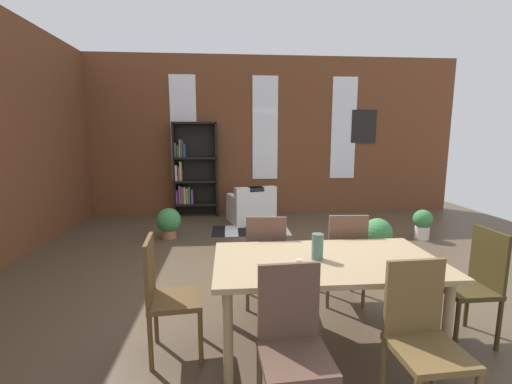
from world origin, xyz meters
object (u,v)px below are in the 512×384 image
object	(u,v)px
dining_chair_near_right	(422,335)
dining_chair_head_right	(474,281)
dining_chair_far_right	(344,255)
potted_plant_by_shelf	(377,236)
dining_table	(326,269)
potted_plant_window	(169,222)
vase_on_table	(317,246)
dining_chair_far_left	(266,257)
bookshelf_tall	(193,170)
potted_plant_corner	(423,223)
dining_chair_head_left	(166,293)
dining_chair_near_left	(293,341)
armchair_white	(251,209)

from	to	relation	value
dining_chair_near_right	dining_chair_head_right	bearing A→B (deg)	39.58
dining_chair_far_right	potted_plant_by_shelf	size ratio (longest dim) A/B	1.68
dining_table	potted_plant_window	distance (m)	3.64
dining_table	potted_plant_by_shelf	xyz separation A→B (m)	(1.31, 1.97, -0.34)
vase_on_table	dining_chair_far_left	xyz separation A→B (m)	(-0.33, 0.71, -0.34)
dining_chair_head_right	bookshelf_tall	size ratio (longest dim) A/B	0.48
dining_table	potted_plant_corner	size ratio (longest dim) A/B	3.54
dining_chair_far_left	potted_plant_by_shelf	distance (m)	2.14
bookshelf_tall	potted_plant_by_shelf	distance (m)	4.09
dining_chair_head_left	dining_chair_far_right	xyz separation A→B (m)	(1.65, 0.72, 0.00)
potted_plant_by_shelf	vase_on_table	bearing A→B (deg)	-125.13
dining_chair_head_left	dining_chair_head_right	size ratio (longest dim) A/B	1.00
dining_chair_far_right	dining_chair_near_left	distance (m)	1.63
potted_plant_by_shelf	potted_plant_window	size ratio (longest dim) A/B	1.10
armchair_white	dining_chair_near_right	bearing A→B (deg)	-81.64
dining_chair_head_right	dining_table	bearing A→B (deg)	-179.93
vase_on_table	dining_chair_near_right	world-z (taller)	vase_on_table
dining_chair_far_left	potted_plant_corner	bearing A→B (deg)	35.93
dining_chair_far_right	potted_plant_by_shelf	distance (m)	1.57
potted_plant_corner	vase_on_table	bearing A→B (deg)	-132.27
bookshelf_tall	potted_plant_corner	xyz separation A→B (m)	(3.97, -2.07, -0.70)
dining_chair_far_right	potted_plant_corner	distance (m)	2.92
dining_chair_near_left	potted_plant_corner	size ratio (longest dim) A/B	1.91
vase_on_table	dining_chair_far_right	distance (m)	0.92
dining_chair_far_left	armchair_white	world-z (taller)	dining_chair_far_left
vase_on_table	dining_chair_near_left	distance (m)	0.85
potted_plant_window	dining_chair_far_right	bearing A→B (deg)	-48.58
dining_chair_near_right	bookshelf_tall	xyz separation A→B (m)	(-1.91, 5.56, 0.46)
potted_plant_window	bookshelf_tall	bearing A→B (deg)	81.65
dining_chair_head_left	dining_chair_near_left	distance (m)	1.11
dining_chair_far_right	dining_chair_head_right	xyz separation A→B (m)	(0.86, -0.71, 0.00)
dining_chair_near_right	dining_chair_head_left	xyz separation A→B (m)	(-1.65, 0.70, 0.00)
dining_chair_head_left	potted_plant_window	size ratio (longest dim) A/B	1.85
dining_chair_near_right	potted_plant_by_shelf	distance (m)	2.84
dining_chair_near_right	dining_chair_far_right	world-z (taller)	same
dining_chair_far_right	dining_chair_head_right	bearing A→B (deg)	-39.44
dining_table	dining_chair_far_left	size ratio (longest dim) A/B	1.85
dining_chair_near_right	vase_on_table	bearing A→B (deg)	123.42
vase_on_table	bookshelf_tall	xyz separation A→B (m)	(-1.45, 4.85, 0.13)
dining_chair_near_left	potted_plant_by_shelf	distance (m)	3.19
dining_chair_near_right	dining_chair_near_left	xyz separation A→B (m)	(-0.79, -0.00, 0.00)
vase_on_table	potted_plant_corner	size ratio (longest dim) A/B	0.41
dining_chair_head_right	potted_plant_by_shelf	bearing A→B (deg)	88.36
dining_chair_near_left	vase_on_table	bearing A→B (deg)	65.45
potted_plant_corner	potted_plant_window	world-z (taller)	potted_plant_window
potted_plant_window	dining_chair_near_left	bearing A→B (deg)	-70.53
dining_chair_head_left	bookshelf_tall	xyz separation A→B (m)	(-0.27, 4.85, 0.46)
dining_chair_near_right	dining_chair_far_right	bearing A→B (deg)	90.00
dining_chair_far_left	dining_chair_head_right	size ratio (longest dim) A/B	1.00
potted_plant_by_shelf	dining_chair_near_right	bearing A→B (deg)	-108.90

